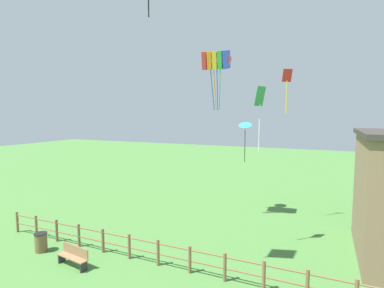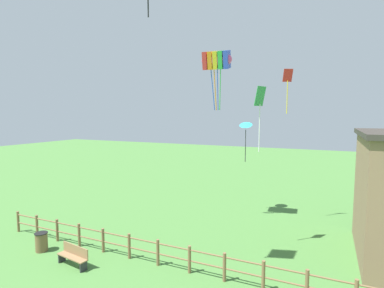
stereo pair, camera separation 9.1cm
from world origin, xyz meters
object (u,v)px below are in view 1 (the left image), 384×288
object	(u,v)px
trash_bin	(41,242)
kite_rainbow_parafoil	(216,60)
park_bench_near_fence	(73,256)
kite_green_diamond	(260,106)
kite_cyan_delta	(245,127)
kite_red_diamond	(287,83)

from	to	relation	value
trash_bin	kite_rainbow_parafoil	size ratio (longest dim) A/B	0.25
park_bench_near_fence	kite_green_diamond	world-z (taller)	kite_green_diamond
park_bench_near_fence	kite_cyan_delta	bearing A→B (deg)	65.36
trash_bin	kite_green_diamond	size ratio (longest dim) A/B	0.29
park_bench_near_fence	kite_green_diamond	xyz separation A→B (m)	(7.19, 5.32, 6.80)
trash_bin	kite_green_diamond	bearing A→B (deg)	26.53
kite_rainbow_parafoil	kite_green_diamond	world-z (taller)	kite_rainbow_parafoil
kite_rainbow_parafoil	trash_bin	bearing A→B (deg)	-128.84
park_bench_near_fence	kite_rainbow_parafoil	distance (m)	13.41
kite_rainbow_parafoil	park_bench_near_fence	bearing A→B (deg)	-114.31
park_bench_near_fence	trash_bin	size ratio (longest dim) A/B	1.86
kite_cyan_delta	kite_green_diamond	size ratio (longest dim) A/B	0.88
kite_red_diamond	kite_cyan_delta	bearing A→B (deg)	156.10
trash_bin	kite_cyan_delta	bearing A→B (deg)	54.05
park_bench_near_fence	kite_rainbow_parafoil	bearing A→B (deg)	65.69
kite_rainbow_parafoil	kite_cyan_delta	bearing A→B (deg)	64.29
kite_red_diamond	kite_green_diamond	size ratio (longest dim) A/B	0.84
kite_red_diamond	kite_cyan_delta	size ratio (longest dim) A/B	0.95
kite_rainbow_parafoil	kite_green_diamond	size ratio (longest dim) A/B	1.16
park_bench_near_fence	trash_bin	bearing A→B (deg)	170.78
trash_bin	park_bench_near_fence	bearing A→B (deg)	-9.22
kite_red_diamond	kite_green_diamond	bearing A→B (deg)	-99.51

